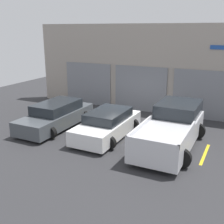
{
  "coord_description": "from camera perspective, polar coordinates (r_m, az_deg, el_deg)",
  "views": [
    {
      "loc": [
        5.81,
        -13.21,
        5.03
      ],
      "look_at": [
        0.0,
        -1.42,
        1.1
      ],
      "focal_mm": 45.0,
      "sensor_mm": 36.0,
      "label": 1
    }
  ],
  "objects": [
    {
      "name": "parking_stripe_right",
      "position": [
        12.42,
        18.34,
        -8.12
      ],
      "size": [
        0.12,
        2.2,
        0.01
      ],
      "primitive_type": "cube",
      "color": "gold",
      "rests_on": "ground"
    },
    {
      "name": "ground_plane",
      "position": [
        15.29,
        2.35,
        -2.59
      ],
      "size": [
        28.0,
        28.0,
        0.0
      ],
      "primitive_type": "plane",
      "color": "#2D2D30"
    },
    {
      "name": "sedan_side",
      "position": [
        15.03,
        -11.26,
        -0.71
      ],
      "size": [
        2.16,
        4.74,
        1.34
      ],
      "color": "#474C51",
      "rests_on": "ground"
    },
    {
      "name": "parking_stripe_left",
      "position": [
        14.37,
        -6.35,
        -3.93
      ],
      "size": [
        0.12,
        2.2,
        0.01
      ],
      "primitive_type": "cube",
      "color": "gold",
      "rests_on": "ground"
    },
    {
      "name": "pickup_truck",
      "position": [
        12.63,
        12.05,
        -3.25
      ],
      "size": [
        2.53,
        5.22,
        1.72
      ],
      "color": "silver",
      "rests_on": "ground"
    },
    {
      "name": "parking_stripe_centre",
      "position": [
        13.09,
        5.04,
        -6.01
      ],
      "size": [
        0.12,
        2.2,
        0.01
      ],
      "primitive_type": "cube",
      "color": "gold",
      "rests_on": "ground"
    },
    {
      "name": "sedan_white",
      "position": [
        13.47,
        -0.9,
        -2.54
      ],
      "size": [
        2.15,
        4.32,
        1.27
      ],
      "color": "white",
      "rests_on": "ground"
    },
    {
      "name": "parking_stripe_far_left",
      "position": [
        16.14,
        -15.51,
        -2.13
      ],
      "size": [
        0.12,
        2.2,
        0.01
      ],
      "primitive_type": "cube",
      "color": "gold",
      "rests_on": "ground"
    },
    {
      "name": "shophouse_building",
      "position": [
        17.66,
        6.81,
        8.62
      ],
      "size": [
        15.18,
        0.68,
        5.31
      ],
      "color": "#9E9389",
      "rests_on": "ground"
    }
  ]
}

